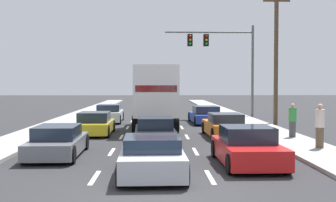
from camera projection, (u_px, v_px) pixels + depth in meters
The scene contains 17 objects.
ground_plane at pixel (155, 117), 36.65m from camera, with size 140.00×140.00×0.00m, color #2B2B2D.
sidewalk_right at pixel (245, 121), 31.81m from camera, with size 2.35×80.00×0.14m, color #9E9E99.
sidewalk_left at pixel (64, 122), 31.49m from camera, with size 2.35×80.00×0.14m, color #9E9E99.
lane_markings at pixel (155, 124), 30.66m from camera, with size 3.54×57.00×0.01m.
car_white at pixel (109, 114), 32.03m from camera, with size 1.96×4.47×1.27m.
car_yellow at pixel (95, 124), 24.26m from camera, with size 1.92×4.26×1.23m.
car_gray at pixel (58, 142), 16.96m from camera, with size 1.91×4.52×1.18m.
box_truck at pixel (155, 94), 26.94m from camera, with size 2.77×8.01×3.76m.
car_black at pixel (155, 133), 19.86m from camera, with size 1.95×4.10×1.27m.
car_silver at pixel (152, 156), 13.55m from camera, with size 2.05×4.37×1.19m.
car_blue at pixel (205, 116), 31.04m from camera, with size 2.11×4.74×1.22m.
car_orange at pixel (225, 126), 23.06m from camera, with size 1.96×4.47×1.24m.
car_red at pixel (247, 148), 15.18m from camera, with size 2.03×4.32×1.31m.
traffic_signal_mast at pixel (218, 49), 36.31m from camera, with size 7.24×0.69×7.49m.
utility_pole_mid at pixel (276, 56), 29.99m from camera, with size 1.80×0.28×8.89m.
pedestrian_near_corner at pixel (320, 126), 18.20m from camera, with size 0.38×0.38×1.80m.
pedestrian_mid_block at pixel (293, 120), 21.94m from camera, with size 0.38×0.38×1.65m.
Camera 1 is at (0.12, -11.58, 2.76)m, focal length 47.89 mm.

